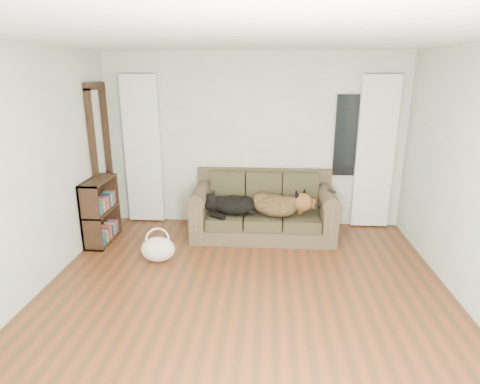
# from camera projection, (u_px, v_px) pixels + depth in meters

# --- Properties ---
(floor) EXTENTS (5.00, 5.00, 0.00)m
(floor) POSITION_uv_depth(u_px,v_px,m) (243.00, 310.00, 4.06)
(floor) COLOR #442916
(floor) RESTS_ON ground
(ceiling) EXTENTS (5.00, 5.00, 0.00)m
(ceiling) POSITION_uv_depth(u_px,v_px,m) (244.00, 36.00, 3.30)
(ceiling) COLOR white
(ceiling) RESTS_ON ground
(wall_back) EXTENTS (4.50, 0.04, 2.60)m
(wall_back) POSITION_uv_depth(u_px,v_px,m) (254.00, 141.00, 6.07)
(wall_back) COLOR beige
(wall_back) RESTS_ON ground
(wall_left) EXTENTS (0.04, 5.00, 2.60)m
(wall_left) POSITION_uv_depth(u_px,v_px,m) (9.00, 182.00, 3.83)
(wall_left) COLOR beige
(wall_left) RESTS_ON ground
(curtain_left) EXTENTS (0.55, 0.08, 2.25)m
(curtain_left) POSITION_uv_depth(u_px,v_px,m) (143.00, 150.00, 6.15)
(curtain_left) COLOR white
(curtain_left) RESTS_ON ground
(curtain_right) EXTENTS (0.55, 0.08, 2.25)m
(curtain_right) POSITION_uv_depth(u_px,v_px,m) (375.00, 154.00, 5.91)
(curtain_right) COLOR white
(curtain_right) RESTS_ON ground
(window_pane) EXTENTS (0.50, 0.03, 1.20)m
(window_pane) POSITION_uv_depth(u_px,v_px,m) (352.00, 136.00, 5.91)
(window_pane) COLOR black
(window_pane) RESTS_ON wall_back
(door_casing) EXTENTS (0.07, 0.60, 2.10)m
(door_casing) POSITION_uv_depth(u_px,v_px,m) (102.00, 162.00, 5.86)
(door_casing) COLOR black
(door_casing) RESTS_ON ground
(sofa) EXTENTS (2.03, 0.87, 0.83)m
(sofa) POSITION_uv_depth(u_px,v_px,m) (263.00, 206.00, 5.80)
(sofa) COLOR #493C28
(sofa) RESTS_ON floor
(dog_black_lab) EXTENTS (0.70, 0.54, 0.27)m
(dog_black_lab) POSITION_uv_depth(u_px,v_px,m) (231.00, 205.00, 5.72)
(dog_black_lab) COLOR black
(dog_black_lab) RESTS_ON sofa
(dog_shepherd) EXTENTS (0.90, 0.83, 0.33)m
(dog_shepherd) POSITION_uv_depth(u_px,v_px,m) (277.00, 205.00, 5.68)
(dog_shepherd) COLOR black
(dog_shepherd) RESTS_ON sofa
(tv_remote) EXTENTS (0.11, 0.20, 0.02)m
(tv_remote) POSITION_uv_depth(u_px,v_px,m) (332.00, 191.00, 5.54)
(tv_remote) COLOR black
(tv_remote) RESTS_ON sofa
(tote_bag) EXTENTS (0.44, 0.34, 0.31)m
(tote_bag) POSITION_uv_depth(u_px,v_px,m) (158.00, 249.00, 5.07)
(tote_bag) COLOR beige
(tote_bag) RESTS_ON floor
(bookshelf) EXTENTS (0.29, 0.73, 0.90)m
(bookshelf) POSITION_uv_depth(u_px,v_px,m) (100.00, 207.00, 5.57)
(bookshelf) COLOR black
(bookshelf) RESTS_ON floor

